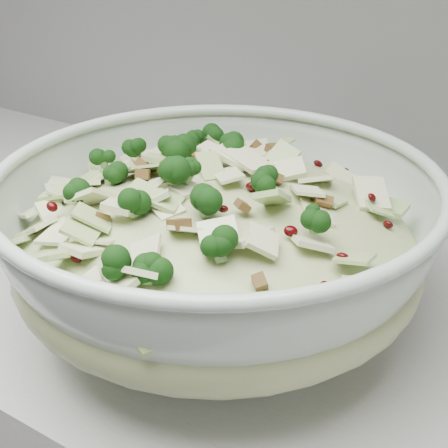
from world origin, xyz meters
name	(u,v)px	position (x,y,z in m)	size (l,w,h in m)	color
counter	(51,422)	(0.00, 1.70, 0.45)	(3.60, 0.60, 0.90)	#B9B9B4
mixing_bowl	(218,247)	(0.42, 1.60, 0.98)	(0.50, 0.50, 0.16)	#ADBFB0
salad	(218,222)	(0.42, 1.60, 1.01)	(0.51, 0.51, 0.16)	#A2B179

